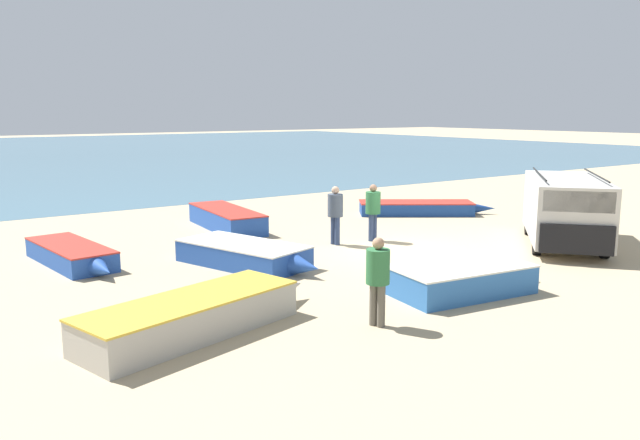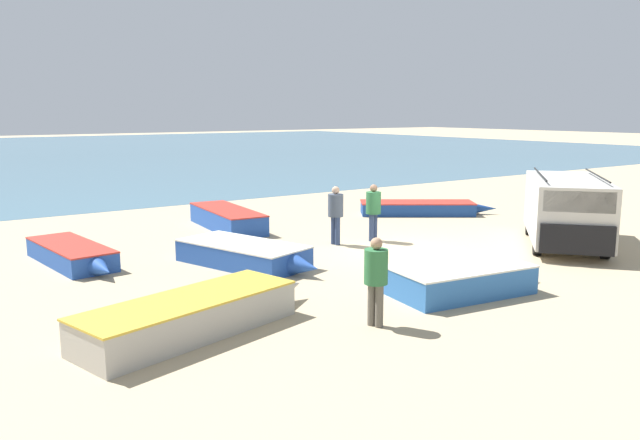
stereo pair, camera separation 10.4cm
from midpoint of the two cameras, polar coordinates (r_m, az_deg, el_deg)
The scene contains 12 objects.
ground_plane at distance 18.32m, azimuth 7.11°, elevation -2.79°, with size 200.00×200.00×0.00m, color tan.
sea_water at distance 66.46m, azimuth -24.59°, elevation 5.60°, with size 120.00×80.00×0.01m, color #477084.
parked_van at distance 20.04m, azimuth 21.37°, elevation 1.01°, with size 5.03×4.74×2.18m.
fishing_rowboat_0 at distance 11.80m, azimuth -11.20°, elevation -8.39°, with size 5.18×2.42×0.68m.
fishing_rowboat_1 at distance 24.82m, azimuth 8.98°, elevation 1.10°, with size 4.91×3.79×0.50m.
fishing_rowboat_2 at distance 14.34m, azimuth 12.84°, elevation -5.23°, with size 3.88×2.08×0.64m.
fishing_rowboat_3 at distance 21.95m, azimuth -8.89°, elevation 0.20°, with size 1.67×5.08×0.69m.
fishing_rowboat_4 at distance 17.74m, azimuth -21.84°, elevation -2.98°, with size 1.63×4.34×0.53m.
fishing_rowboat_5 at distance 16.51m, azimuth -6.93°, elevation -3.15°, with size 2.63×4.41×0.59m.
fisherman_0 at distance 19.44m, azimuth 4.71°, elevation 1.18°, with size 0.47×0.47×1.78m.
fisherman_1 at distance 11.72m, azimuth 5.05°, elevation -4.89°, with size 0.45×0.45×1.71m.
fisherman_2 at distance 18.81m, azimuth 1.25°, elevation 0.93°, with size 0.47×0.47×1.78m.
Camera 1 is at (-12.06, -13.21, 4.02)m, focal length 35.00 mm.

